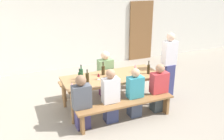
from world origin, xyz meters
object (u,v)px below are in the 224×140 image
(seated_guest_near_0, at_px, (82,103))
(seated_guest_near_2, at_px, (135,94))
(seated_guest_near_3, at_px, (159,89))
(standing_host, at_px, (168,66))
(wine_bottle_1, at_px, (80,77))
(bench_far, at_px, (101,81))
(seated_guest_near_1, at_px, (111,97))
(wine_bottle_2, at_px, (81,74))
(wine_glass_3, at_px, (72,85))
(wine_bottle_4, at_px, (149,69))
(wine_glass_1, at_px, (135,66))
(wine_glass_0, at_px, (109,72))
(wine_bottle_0, at_px, (87,78))
(seated_guest_far_0, at_px, (105,75))
(tasting_table, at_px, (112,79))
(wine_glass_4, at_px, (77,80))
(wine_glass_2, at_px, (99,75))
(bench_near, at_px, (126,106))
(wooden_door, at_px, (141,31))
(wine_bottle_3, at_px, (103,70))

(seated_guest_near_0, height_order, seated_guest_near_2, seated_guest_near_0)
(seated_guest_near_3, distance_m, standing_host, 0.85)
(wine_bottle_1, bearing_deg, seated_guest_near_0, -103.56)
(bench_far, distance_m, seated_guest_near_1, 1.39)
(wine_bottle_2, distance_m, wine_glass_3, 0.58)
(wine_bottle_4, height_order, wine_glass_3, wine_bottle_4)
(wine_glass_1, bearing_deg, wine_glass_0, -173.18)
(wine_bottle_0, xyz_separation_m, seated_guest_far_0, (0.70, 0.73, -0.30))
(tasting_table, xyz_separation_m, seated_guest_near_2, (0.27, -0.60, -0.16))
(wine_glass_4, height_order, seated_guest_near_2, seated_guest_near_2)
(wine_bottle_0, height_order, seated_guest_far_0, seated_guest_far_0)
(wine_glass_0, relative_size, wine_glass_2, 1.14)
(wine_bottle_4, height_order, seated_guest_far_0, seated_guest_far_0)
(wine_bottle_0, height_order, wine_bottle_2, wine_bottle_2)
(bench_near, relative_size, bench_far, 1.00)
(wooden_door, distance_m, wine_bottle_4, 3.54)
(wine_bottle_0, relative_size, wine_glass_1, 1.56)
(seated_guest_near_1, bearing_deg, wine_bottle_0, 36.25)
(tasting_table, distance_m, wine_glass_4, 0.88)
(bench_far, height_order, wine_glass_4, wine_glass_4)
(wine_glass_2, xyz_separation_m, seated_guest_near_2, (0.62, -0.53, -0.33))
(bench_far, relative_size, wine_bottle_3, 6.88)
(wine_glass_0, bearing_deg, seated_guest_near_0, -144.63)
(wine_glass_3, height_order, seated_guest_near_1, seated_guest_near_1)
(tasting_table, distance_m, wine_glass_0, 0.22)
(wine_glass_0, distance_m, wine_glass_4, 0.77)
(wine_glass_2, bearing_deg, wine_bottle_1, 177.18)
(wine_glass_0, xyz_separation_m, wine_glass_4, (-0.76, -0.11, -0.02))
(wine_glass_1, bearing_deg, wine_glass_3, -165.43)
(wine_bottle_3, bearing_deg, seated_guest_near_2, -60.96)
(bench_near, relative_size, seated_guest_near_2, 1.94)
(wine_bottle_4, height_order, wine_glass_2, wine_bottle_4)
(seated_guest_far_0, height_order, standing_host, standing_host)
(wine_bottle_1, bearing_deg, bench_far, 46.03)
(wine_glass_4, bearing_deg, seated_guest_near_1, -38.97)
(tasting_table, xyz_separation_m, bench_far, (0.00, 0.75, -0.32))
(wine_bottle_4, bearing_deg, seated_guest_far_0, 134.07)
(wine_glass_0, height_order, seated_guest_near_1, seated_guest_near_1)
(wine_bottle_0, height_order, standing_host, standing_host)
(wine_bottle_3, bearing_deg, wine_bottle_4, -19.63)
(bench_far, distance_m, wine_glass_2, 1.01)
(seated_guest_near_2, relative_size, seated_guest_near_3, 0.98)
(wine_glass_3, bearing_deg, wooden_door, 44.21)
(seated_guest_near_1, xyz_separation_m, seated_guest_near_2, (0.56, 0.00, -0.04))
(bench_near, bearing_deg, wine_bottle_4, 33.76)
(wine_bottle_4, xyz_separation_m, wine_glass_1, (-0.21, 0.25, 0.02))
(wooden_door, relative_size, wine_bottle_0, 7.04)
(seated_guest_near_1, xyz_separation_m, standing_host, (1.76, 0.52, 0.25))
(seated_guest_near_2, bearing_deg, wine_bottle_0, 62.92)
(wine_bottle_0, bearing_deg, wine_glass_1, 8.88)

